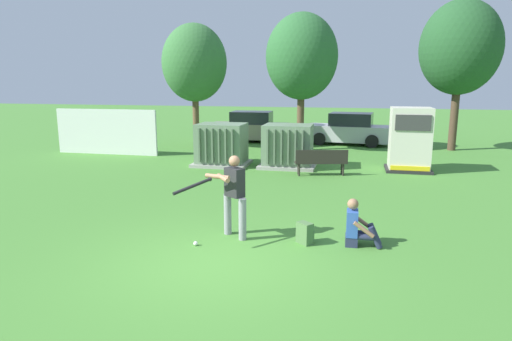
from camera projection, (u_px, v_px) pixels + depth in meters
ground_plane at (214, 261)px, 8.04m from camera, size 96.00×96.00×0.00m
fence_panel at (106, 132)px, 19.67m from camera, size 4.80×0.12×2.00m
transformer_west at (222, 145)px, 17.08m from camera, size 2.10×1.70×1.62m
transformer_mid_west at (288, 147)px, 16.71m from camera, size 2.10×1.70×1.62m
generator_enclosure at (410, 140)px, 15.97m from camera, size 1.60×1.40×2.30m
park_bench at (321, 160)px, 15.23m from camera, size 1.84×0.83×0.92m
batter at (233, 192)px, 9.10m from camera, size 1.14×1.45×1.74m
sports_ball at (196, 244)px, 8.81m from camera, size 0.09×0.09×0.09m
seated_spectator at (357, 227)px, 8.76m from camera, size 0.72×0.55×0.96m
backpack at (305, 233)px, 8.90m from camera, size 0.38×0.37×0.44m
tree_left at (194, 63)px, 21.07m from camera, size 3.09×3.09×5.91m
tree_center_left at (302, 57)px, 20.09m from camera, size 3.28×3.28×6.26m
tree_center_right at (460, 48)px, 20.03m from camera, size 3.58×3.58×6.84m
parked_car_leftmost at (250, 128)px, 23.85m from camera, size 4.25×2.01×1.62m
parked_car_left_of_center at (348, 130)px, 22.75m from camera, size 4.37×2.28×1.62m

